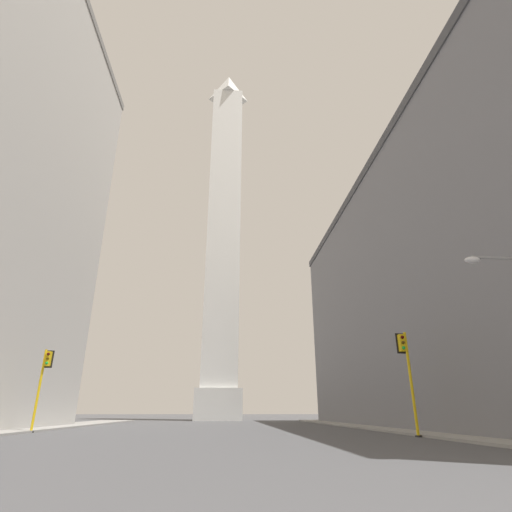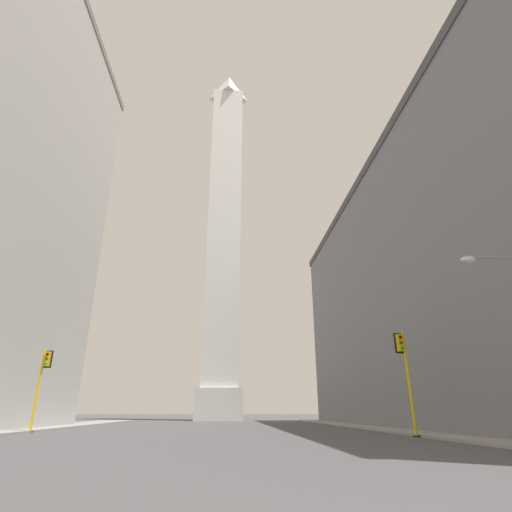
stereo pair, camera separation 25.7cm
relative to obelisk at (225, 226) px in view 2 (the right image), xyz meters
The scene contains 5 objects.
sidewalk_right 58.60m from the obelisk, 70.73° to the right, with size 5.00×82.68×0.15m, color gray.
building_right 50.32m from the obelisk, 50.51° to the right, with size 26.89×57.00×25.88m.
obelisk is the anchor object (origin of this frame).
traffic_light_mid_left 51.20m from the obelisk, 108.68° to the right, with size 0.77×0.50×5.95m.
traffic_light_mid_right 56.57m from the obelisk, 74.50° to the right, with size 0.79×0.51×6.34m.
Camera 2 is at (1.17, -2.17, 1.49)m, focal length 28.00 mm.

